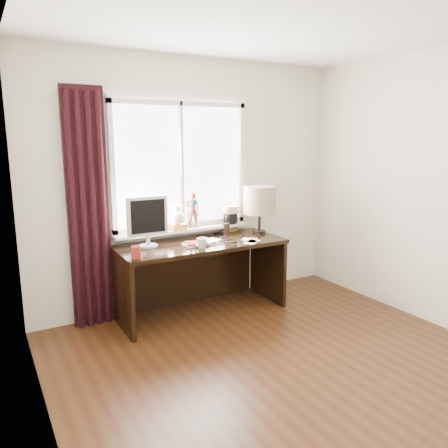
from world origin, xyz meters
TOP-DOWN VIEW (x-y plane):
  - floor at (0.00, 0.00)m, footprint 3.50×4.00m
  - ceiling at (0.00, 0.00)m, footprint 3.50×4.00m
  - wall_back at (0.00, 2.00)m, footprint 3.50×0.00m
  - wall_left at (-1.75, 0.00)m, footprint 0.00×4.00m
  - laptop at (-0.09, 1.55)m, footprint 0.39×0.31m
  - mug at (-0.20, 1.42)m, footprint 0.14×0.14m
  - red_cup at (-0.86, 1.38)m, footprint 0.08×0.08m
  - window at (-0.12, 1.95)m, footprint 1.52×0.20m
  - curtain at (-1.13, 1.91)m, footprint 0.38×0.09m
  - desk at (-0.10, 1.73)m, footprint 1.70×0.70m
  - monitor at (-0.62, 1.73)m, footprint 0.40×0.18m
  - notebook_stack at (-0.20, 1.55)m, footprint 0.24×0.18m
  - brush_holder at (0.31, 1.85)m, footprint 0.09×0.09m
  - icon_frame at (0.45, 1.92)m, footprint 0.10×0.03m
  - table_lamp at (0.65, 1.69)m, footprint 0.35×0.35m
  - loose_papers at (0.37, 1.42)m, footprint 0.24×0.29m
  - desk_cables at (0.20, 1.67)m, footprint 0.19×0.50m

SIDE VIEW (x-z plane):
  - floor at x=0.00m, z-range 0.00..0.00m
  - desk at x=-0.10m, z-range 0.13..0.88m
  - loose_papers at x=0.37m, z-range 0.75..0.75m
  - desk_cables at x=0.20m, z-range 0.75..0.76m
  - laptop at x=-0.09m, z-range 0.75..0.78m
  - notebook_stack at x=-0.20m, z-range 0.75..0.78m
  - mug at x=-0.20m, z-range 0.75..0.86m
  - red_cup at x=-0.86m, z-range 0.75..0.86m
  - brush_holder at x=0.31m, z-range 0.69..0.94m
  - icon_frame at x=0.45m, z-range 0.75..0.88m
  - monitor at x=-0.62m, z-range 0.78..1.27m
  - table_lamp at x=0.65m, z-range 0.85..1.37m
  - curtain at x=-1.13m, z-range -0.01..2.24m
  - wall_back at x=0.00m, z-range 0.00..2.60m
  - wall_left at x=-1.75m, z-range 0.00..2.60m
  - window at x=-0.12m, z-range 0.61..2.01m
  - ceiling at x=0.00m, z-range 2.60..2.60m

